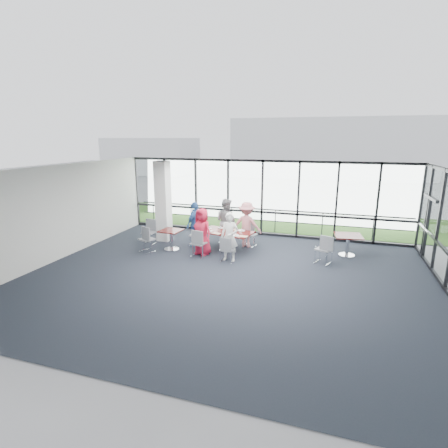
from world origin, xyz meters
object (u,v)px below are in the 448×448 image
(chair_main_fl, at_px, (225,232))
(diner_end, at_px, (196,224))
(diner_far_left, at_px, (226,221))
(chair_main_nl, at_px, (199,243))
(side_table_right, at_px, (348,238))
(structural_column, at_px, (163,202))
(main_table, at_px, (226,235))
(side_table_left, at_px, (171,234))
(chair_spare_lb, at_px, (149,232))
(chair_spare_r, at_px, (324,249))
(chair_main_nr, at_px, (227,249))
(diner_near_left, at_px, (202,232))
(chair_main_fr, at_px, (250,235))
(diner_near_right, at_px, (230,237))
(diner_far_right, at_px, (247,225))
(chair_spare_la, at_px, (147,239))
(chair_main_end, at_px, (196,235))

(chair_main_fl, bearing_deg, diner_end, 48.67)
(diner_far_left, distance_m, chair_main_nl, 1.89)
(side_table_right, bearing_deg, structural_column, -178.16)
(main_table, distance_m, side_table_left, 2.07)
(chair_spare_lb, height_order, chair_spare_r, chair_spare_r)
(chair_main_nr, bearing_deg, side_table_left, 165.27)
(diner_near_left, xyz_separation_m, chair_main_fl, (0.35, 1.64, -0.40))
(structural_column, distance_m, side_table_right, 7.13)
(chair_spare_r, bearing_deg, chair_main_fr, 179.89)
(side_table_right, relative_size, diner_near_right, 0.62)
(chair_main_fr, distance_m, chair_spare_r, 2.99)
(side_table_right, distance_m, chair_spare_r, 1.33)
(diner_far_right, relative_size, chair_spare_la, 1.80)
(diner_far_right, height_order, diner_end, diner_far_right)
(chair_spare_la, xyz_separation_m, chair_spare_lb, (-0.42, 0.89, -0.01))
(diner_far_left, height_order, chair_main_end, diner_far_left)
(main_table, relative_size, diner_near_right, 1.24)
(side_table_right, xyz_separation_m, diner_far_left, (-4.53, 0.10, 0.26))
(side_table_right, distance_m, chair_main_nl, 5.26)
(structural_column, bearing_deg, diner_far_left, 7.28)
(main_table, distance_m, chair_main_end, 1.36)
(side_table_left, xyz_separation_m, diner_far_left, (1.72, 1.37, 0.29))
(main_table, xyz_separation_m, diner_near_left, (-0.71, -0.61, 0.22))
(side_table_right, xyz_separation_m, chair_main_end, (-5.55, -0.55, -0.21))
(side_table_left, xyz_separation_m, chair_spare_lb, (-1.14, 0.36, -0.15))
(main_table, height_order, chair_main_fl, chair_main_fl)
(diner_far_right, height_order, chair_spare_la, diner_far_right)
(diner_far_right, bearing_deg, diner_far_left, -9.55)
(structural_column, bearing_deg, diner_near_left, -29.53)
(side_table_left, height_order, chair_main_fr, chair_main_fr)
(structural_column, height_order, diner_far_right, structural_column)
(chair_main_nl, xyz_separation_m, chair_spare_r, (4.21, 0.63, 0.00))
(side_table_right, height_order, diner_end, diner_end)
(chair_main_nr, height_order, chair_main_fr, chair_main_fr)
(main_table, height_order, chair_spare_r, chair_spare_r)
(structural_column, relative_size, diner_far_left, 1.78)
(chair_main_nr, bearing_deg, chair_spare_la, 178.18)
(side_table_left, height_order, chair_main_fl, chair_main_fl)
(chair_spare_la, height_order, chair_spare_lb, chair_spare_la)
(chair_spare_r, bearing_deg, chair_main_nr, -143.55)
(diner_near_right, bearing_deg, side_table_left, 167.58)
(diner_end, height_order, chair_spare_r, diner_end)
(diner_far_right, distance_m, chair_main_fr, 0.45)
(chair_main_fr, relative_size, chair_spare_lb, 0.96)
(diner_far_left, relative_size, chair_main_nl, 1.85)
(diner_end, relative_size, chair_main_end, 1.98)
(diner_near_right, relative_size, chair_spare_lb, 1.78)
(chair_main_nr, xyz_separation_m, chair_spare_r, (3.10, 0.81, 0.06))
(diner_near_left, bearing_deg, diner_far_left, 96.73)
(side_table_left, distance_m, chair_spare_la, 0.90)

